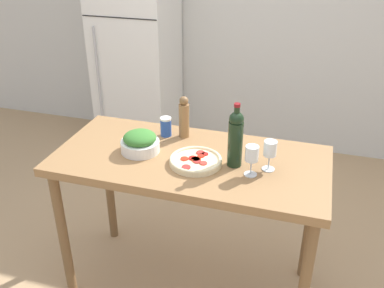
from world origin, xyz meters
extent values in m
plane|color=tan|center=(0.00, 0.00, 0.00)|extent=(14.00, 14.00, 0.00)
cube|color=silver|center=(0.00, 2.04, 1.30)|extent=(6.40, 0.06, 2.60)
cube|color=white|center=(-1.03, 1.68, 0.91)|extent=(0.68, 0.62, 1.81)
cube|color=black|center=(-1.03, 1.37, 1.30)|extent=(0.66, 0.01, 0.01)
cylinder|color=#B2B2B7|center=(-1.27, 1.35, 0.82)|extent=(0.02, 0.02, 0.82)
cube|color=olive|center=(0.00, 0.00, 0.89)|extent=(1.44, 0.69, 0.05)
cylinder|color=brown|center=(-0.66, -0.28, 0.43)|extent=(0.06, 0.06, 0.87)
cylinder|color=brown|center=(-0.66, 0.28, 0.43)|extent=(0.06, 0.06, 0.87)
cylinder|color=brown|center=(0.66, 0.28, 0.43)|extent=(0.06, 0.06, 0.87)
cylinder|color=black|center=(0.24, -0.01, 1.03)|extent=(0.08, 0.08, 0.24)
sphere|color=black|center=(0.24, -0.01, 1.17)|extent=(0.07, 0.07, 0.07)
cylinder|color=black|center=(0.24, -0.01, 1.20)|extent=(0.03, 0.03, 0.07)
cylinder|color=maroon|center=(0.24, -0.01, 1.24)|extent=(0.03, 0.03, 0.02)
cylinder|color=silver|center=(0.33, -0.08, 0.91)|extent=(0.06, 0.06, 0.00)
cylinder|color=silver|center=(0.33, -0.08, 0.95)|extent=(0.01, 0.01, 0.08)
cylinder|color=white|center=(0.33, -0.08, 1.03)|extent=(0.07, 0.07, 0.08)
cylinder|color=maroon|center=(0.33, -0.08, 1.01)|extent=(0.06, 0.06, 0.03)
cylinder|color=silver|center=(0.41, -0.01, 0.91)|extent=(0.06, 0.06, 0.00)
cylinder|color=silver|center=(0.41, -0.01, 0.95)|extent=(0.01, 0.01, 0.08)
cylinder|color=white|center=(0.41, -0.01, 1.03)|extent=(0.07, 0.07, 0.08)
cylinder|color=maroon|center=(0.41, -0.01, 1.01)|extent=(0.06, 0.06, 0.03)
cylinder|color=olive|center=(-0.10, 0.22, 1.01)|extent=(0.06, 0.06, 0.20)
sphere|color=brown|center=(-0.10, 0.22, 1.13)|extent=(0.05, 0.05, 0.05)
cylinder|color=white|center=(-0.28, -0.02, 0.94)|extent=(0.21, 0.21, 0.06)
ellipsoid|color=#38752D|center=(-0.28, -0.02, 0.99)|extent=(0.18, 0.18, 0.07)
cylinder|color=beige|center=(0.05, -0.06, 0.92)|extent=(0.27, 0.27, 0.02)
torus|color=beige|center=(0.05, -0.06, 0.94)|extent=(0.27, 0.27, 0.02)
cylinder|color=red|center=(0.08, 0.01, 0.94)|extent=(0.03, 0.03, 0.01)
cylinder|color=red|center=(0.06, -0.02, 0.94)|extent=(0.04, 0.04, 0.01)
cylinder|color=red|center=(0.02, -0.15, 0.94)|extent=(0.05, 0.05, 0.01)
cylinder|color=red|center=(0.05, 0.02, 0.94)|extent=(0.04, 0.04, 0.01)
cylinder|color=red|center=(0.06, -0.08, 0.94)|extent=(0.04, 0.04, 0.01)
cylinder|color=red|center=(-0.01, -0.07, 0.94)|extent=(0.04, 0.04, 0.01)
cylinder|color=red|center=(0.05, -0.06, 0.94)|extent=(0.05, 0.05, 0.01)
cylinder|color=red|center=(0.10, -0.09, 0.94)|extent=(0.04, 0.04, 0.01)
cylinder|color=red|center=(0.03, -0.05, 0.94)|extent=(0.04, 0.04, 0.01)
cylinder|color=red|center=(0.05, -0.05, 0.94)|extent=(0.04, 0.04, 0.01)
cylinder|color=#284CA3|center=(-0.21, 0.20, 0.96)|extent=(0.06, 0.06, 0.10)
cylinder|color=white|center=(-0.21, 0.20, 1.02)|extent=(0.06, 0.06, 0.01)
camera|label=1|loc=(0.58, -1.87, 2.03)|focal=40.00mm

